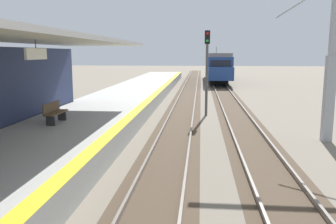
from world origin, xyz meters
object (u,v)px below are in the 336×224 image
(rail_signal_post, at_px, (207,64))
(platform_bench, at_px, (54,112))
(catenary_pylon_far_side, at_px, (325,59))
(approaching_train, at_px, (217,66))

(rail_signal_post, xyz_separation_m, platform_bench, (-6.55, -7.54, -1.82))
(catenary_pylon_far_side, height_order, platform_bench, catenary_pylon_far_side)
(catenary_pylon_far_side, bearing_deg, approaching_train, 95.16)
(catenary_pylon_far_side, bearing_deg, rail_signal_post, 129.04)
(approaching_train, height_order, platform_bench, approaching_train)
(approaching_train, bearing_deg, rail_signal_post, -93.97)
(approaching_train, height_order, catenary_pylon_far_side, catenary_pylon_far_side)
(rail_signal_post, xyz_separation_m, catenary_pylon_far_side, (4.90, -6.04, 0.41))
(rail_signal_post, height_order, catenary_pylon_far_side, catenary_pylon_far_side)
(approaching_train, xyz_separation_m, platform_bench, (-8.44, -34.79, -0.80))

